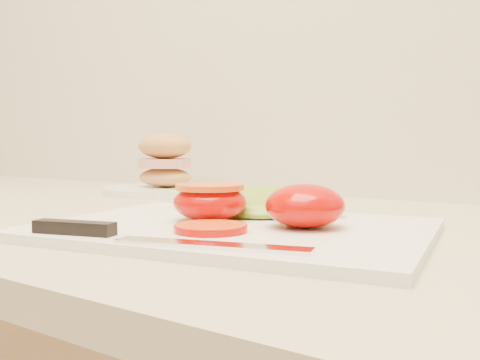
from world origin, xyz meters
The scene contains 8 objects.
cutting_board centered at (-0.11, 1.59, 0.94)m, with size 0.38×0.28×0.01m, color white.
tomato_half_dome centered at (-0.04, 1.61, 0.96)m, with size 0.08×0.08×0.04m, color #C70900.
tomato_half_cut centered at (-0.15, 1.59, 0.96)m, with size 0.08×0.08×0.04m.
tomato_slice_0 centered at (-0.10, 1.54, 0.94)m, with size 0.07×0.07×0.01m, color #F65911.
lettuce_leaf_0 centered at (-0.14, 1.66, 0.95)m, with size 0.15×0.10×0.03m, color #93BE32.
lettuce_leaf_1 centered at (-0.09, 1.68, 0.95)m, with size 0.12×0.08×0.03m, color #93BE32.
knife centered at (-0.14, 1.47, 0.94)m, with size 0.26×0.08×0.01m.
sandwich_plate centered at (-0.47, 1.88, 0.97)m, with size 0.22×0.22×0.11m.
Camera 1 is at (0.20, 1.14, 1.02)m, focal length 40.00 mm.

